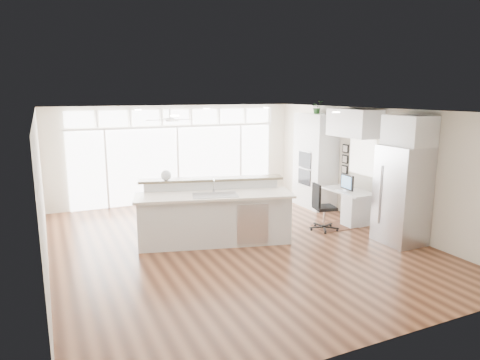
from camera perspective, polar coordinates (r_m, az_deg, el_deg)
name	(u,v)px	position (r m, az deg, el deg)	size (l,w,h in m)	color
floor	(235,244)	(8.87, -0.68, -8.50)	(7.00, 8.00, 0.02)	#482616
ceiling	(235,110)	(8.34, -0.72, 9.28)	(7.00, 8.00, 0.02)	white
wall_back	(177,154)	(12.21, -8.44, 3.48)	(7.00, 0.04, 2.70)	beige
wall_front	(376,240)	(5.24, 17.74, -7.65)	(7.00, 0.04, 2.70)	beige
wall_left	(42,196)	(7.78, -24.92, -1.99)	(0.04, 8.00, 2.70)	beige
wall_right	(372,166)	(10.41, 17.16, 1.73)	(0.04, 8.00, 2.70)	beige
glass_wall	(178,165)	(12.20, -8.32, 2.05)	(5.80, 0.06, 2.08)	white
transom_row	(176,117)	(12.05, -8.50, 8.30)	(5.90, 0.06, 0.40)	white
desk_window	(362,156)	(10.58, 15.98, 3.04)	(0.04, 0.85, 0.85)	silver
ceiling_fan	(170,116)	(10.82, -9.34, 8.46)	(1.16, 1.16, 0.32)	white
recessed_lights	(230,111)	(8.52, -1.28, 9.19)	(3.40, 3.00, 0.02)	white
oven_cabinet	(315,161)	(11.62, 9.99, 2.53)	(0.64, 1.20, 2.50)	silver
desk_nook	(349,206)	(10.60, 14.28, -3.32)	(0.72, 1.30, 0.76)	silver
upper_cabinets	(354,123)	(10.31, 14.99, 7.36)	(0.64, 1.30, 0.64)	silver
refrigerator	(402,195)	(9.26, 20.79, -1.88)	(0.76, 0.90, 2.00)	silver
fridge_cabinet	(409,131)	(9.11, 21.64, 6.15)	(0.64, 0.90, 0.60)	silver
framed_photos	(345,159)	(11.07, 13.85, 2.72)	(0.06, 0.22, 0.80)	black
kitchen_island	(215,213)	(8.74, -3.41, -4.41)	(3.17, 1.19, 1.26)	silver
rug	(334,227)	(10.15, 12.47, -6.08)	(0.89, 0.64, 0.01)	#371B11
office_chair	(325,207)	(9.73, 11.24, -3.58)	(0.55, 0.51, 1.06)	black
fishbowl	(166,175)	(8.91, -9.84, 0.63)	(0.22, 0.22, 0.22)	silver
monitor	(347,182)	(10.42, 14.09, -0.27)	(0.08, 0.49, 0.41)	black
keyboard	(341,191)	(10.35, 13.31, -1.41)	(0.11, 0.29, 0.01)	white
potted_plant	(317,109)	(11.49, 10.23, 9.34)	(0.30, 0.33, 0.26)	#2D6029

